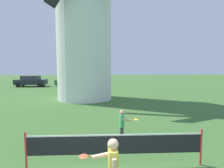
# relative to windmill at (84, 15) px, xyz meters

# --- Properties ---
(windmill) EXTENTS (7.41, 5.49, 14.48)m
(windmill) POSITION_rel_windmill_xyz_m (0.00, 0.00, 0.00)
(windmill) COLOR white
(windmill) RESTS_ON ground_plane
(tennis_net) EXTENTS (5.16, 0.06, 1.10)m
(tennis_net) POSITION_rel_windmill_xyz_m (1.98, -11.73, -6.67)
(tennis_net) COLOR red
(tennis_net) RESTS_ON ground_plane
(player_far) EXTENTS (0.74, 0.44, 1.23)m
(player_far) POSITION_rel_windmill_xyz_m (2.39, -9.75, -6.66)
(player_far) COLOR #333338
(player_far) RESTS_ON ground_plane
(parked_car_black) EXTENTS (4.35, 1.88, 1.56)m
(parked_car_black) POSITION_rel_windmill_xyz_m (-8.75, 10.71, -6.55)
(parked_car_black) COLOR #1E232D
(parked_car_black) RESTS_ON ground_plane
(parked_car_green) EXTENTS (4.02, 2.14, 1.56)m
(parked_car_green) POSITION_rel_windmill_xyz_m (-3.19, 10.34, -6.55)
(parked_car_green) COLOR #1E6638
(parked_car_green) RESTS_ON ground_plane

